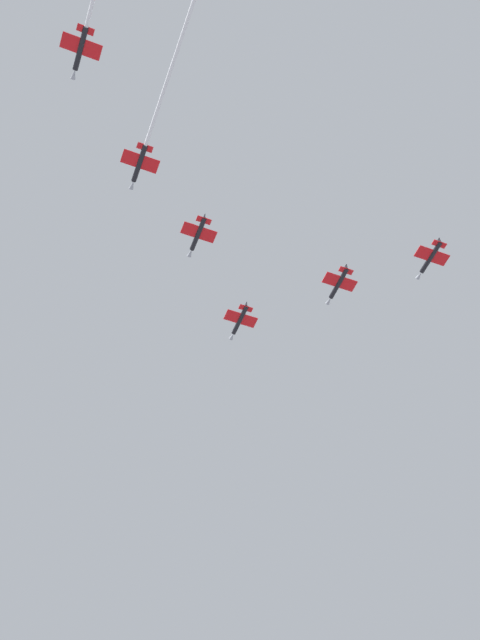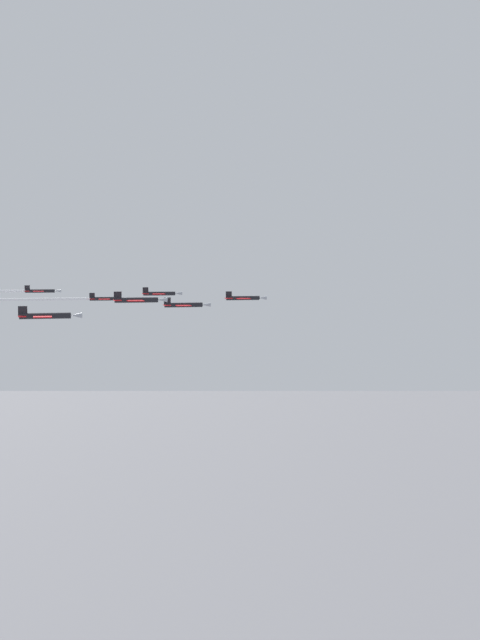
% 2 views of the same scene
% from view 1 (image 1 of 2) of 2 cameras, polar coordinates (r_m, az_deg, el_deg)
% --- Properties ---
extents(jet_lead, '(10.67, 8.27, 2.26)m').
position_cam_1_polar(jet_lead, '(188.16, -0.03, -0.05)').
color(jet_lead, black).
extents(jet_port_inner, '(10.67, 8.27, 2.26)m').
position_cam_1_polar(jet_port_inner, '(175.48, -3.07, 6.17)').
color(jet_port_inner, black).
extents(jet_starboard_inner, '(10.67, 8.27, 2.26)m').
position_cam_1_polar(jet_starboard_inner, '(182.10, 7.13, 2.59)').
color(jet_starboard_inner, black).
extents(jet_port_outer, '(44.07, 20.51, 2.26)m').
position_cam_1_polar(jet_port_outer, '(160.48, -5.99, 14.88)').
color(jet_port_outer, black).
extents(jet_starboard_outer, '(10.67, 8.27, 2.26)m').
position_cam_1_polar(jet_starboard_outer, '(183.99, 13.60, 4.38)').
color(jet_starboard_outer, black).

